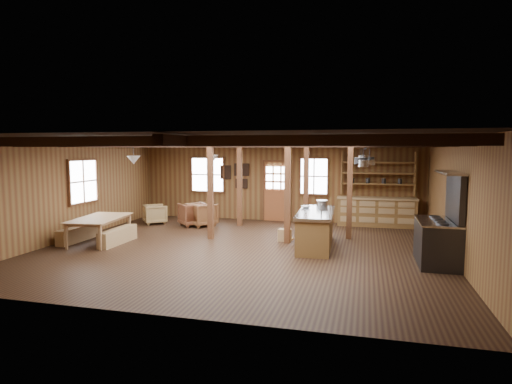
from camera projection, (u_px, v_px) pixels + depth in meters
room at (241, 195)px, 10.76m from camera, size 10.04×9.04×2.84m
ceiling_joists at (243, 144)px, 10.80m from camera, size 9.80×8.82×0.18m
timber_posts at (278, 188)px, 12.64m from camera, size 3.95×2.35×2.80m
back_door at (277, 196)px, 15.10m from camera, size 1.02×0.08×2.15m
window_back_left at (208, 175)px, 15.68m from camera, size 1.32×0.06×1.32m
window_back_right at (314, 176)px, 14.72m from camera, size 1.02×0.06×1.32m
window_left at (83, 181)px, 12.45m from camera, size 0.14×1.24×1.32m
notice_boards at (236, 174)px, 15.40m from camera, size 1.08×0.03×0.90m
back_counter at (377, 208)px, 14.05m from camera, size 2.55×0.60×2.45m
pendant_lamps at (176, 159)px, 12.20m from camera, size 1.86×2.36×0.66m
pot_rack at (365, 160)px, 10.28m from camera, size 0.47×3.00×0.42m
kitchen_island at (316, 229)px, 11.08m from camera, size 0.98×2.53×1.20m
step_stool at (285, 235)px, 11.80m from camera, size 0.41×0.31×0.34m
commercial_range at (440, 235)px, 9.41m from camera, size 0.85×1.67×2.06m
dining_table at (101, 230)px, 11.61m from camera, size 1.35×2.10×0.69m
bench_wall at (78, 234)px, 11.81m from camera, size 0.28×1.49×0.41m
bench_aisle at (118, 236)px, 11.50m from camera, size 0.28×1.50×0.41m
armchair_a at (193, 214)px, 14.18m from camera, size 1.17×1.17×0.77m
armchair_b at (201, 214)px, 14.12m from camera, size 1.15×1.16×0.77m
armchair_c at (155, 214)px, 14.57m from camera, size 1.00×1.00×0.66m
counter_pot at (322, 204)px, 11.84m from camera, size 0.32×0.32×0.19m
bowl at (306, 207)px, 11.63m from camera, size 0.34×0.34×0.06m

